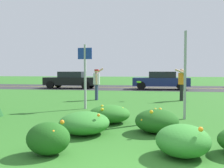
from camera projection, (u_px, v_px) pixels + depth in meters
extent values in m
plane|color=#2D6B23|center=(159.00, 101.00, 13.28)|extent=(120.00, 120.00, 0.00)
cube|color=#2D2D30|center=(160.00, 88.00, 23.41)|extent=(120.00, 7.95, 0.01)
cube|color=yellow|center=(160.00, 88.00, 23.41)|extent=(120.00, 0.16, 0.00)
ellipsoid|color=#1E5619|center=(48.00, 138.00, 4.66)|extent=(0.78, 0.69, 0.58)
sphere|color=orange|center=(60.00, 131.00, 4.93)|extent=(0.07, 0.07, 0.07)
sphere|color=orange|center=(36.00, 133.00, 4.69)|extent=(0.08, 0.08, 0.08)
sphere|color=orange|center=(53.00, 132.00, 4.43)|extent=(0.06, 0.06, 0.06)
sphere|color=orange|center=(35.00, 133.00, 4.61)|extent=(0.08, 0.08, 0.08)
sphere|color=orange|center=(62.00, 122.00, 4.93)|extent=(0.08, 0.08, 0.08)
sphere|color=orange|center=(53.00, 128.00, 4.79)|extent=(0.06, 0.06, 0.06)
ellipsoid|color=#337F2D|center=(84.00, 123.00, 6.21)|extent=(1.18, 1.28, 0.52)
sphere|color=orange|center=(105.00, 119.00, 6.28)|extent=(0.07, 0.07, 0.07)
sphere|color=orange|center=(99.00, 115.00, 5.82)|extent=(0.07, 0.07, 0.07)
sphere|color=orange|center=(99.00, 116.00, 6.33)|extent=(0.07, 0.07, 0.07)
sphere|color=orange|center=(82.00, 117.00, 6.45)|extent=(0.09, 0.09, 0.09)
ellipsoid|color=#1E5619|center=(157.00, 121.00, 6.35)|extent=(1.04, 1.06, 0.56)
sphere|color=gold|center=(159.00, 116.00, 6.55)|extent=(0.08, 0.08, 0.08)
sphere|color=gold|center=(151.00, 112.00, 5.98)|extent=(0.08, 0.08, 0.08)
sphere|color=gold|center=(155.00, 110.00, 6.63)|extent=(0.07, 0.07, 0.07)
sphere|color=gold|center=(160.00, 110.00, 6.45)|extent=(0.09, 0.09, 0.09)
sphere|color=gold|center=(158.00, 111.00, 6.66)|extent=(0.08, 0.08, 0.08)
sphere|color=gold|center=(142.00, 120.00, 6.05)|extent=(0.06, 0.06, 0.06)
sphere|color=gold|center=(137.00, 118.00, 6.47)|extent=(0.06, 0.06, 0.06)
ellipsoid|color=#2D7526|center=(110.00, 114.00, 7.53)|extent=(1.17, 1.13, 0.51)
sphere|color=yellow|center=(102.00, 106.00, 7.43)|extent=(0.08, 0.08, 0.08)
sphere|color=yellow|center=(121.00, 110.00, 7.31)|extent=(0.08, 0.08, 0.08)
sphere|color=yellow|center=(102.00, 109.00, 7.13)|extent=(0.09, 0.09, 0.09)
sphere|color=yellow|center=(123.00, 108.00, 7.44)|extent=(0.06, 0.06, 0.06)
sphere|color=yellow|center=(119.00, 111.00, 7.18)|extent=(0.06, 0.06, 0.06)
sphere|color=yellow|center=(107.00, 112.00, 7.71)|extent=(0.05, 0.05, 0.05)
sphere|color=yellow|center=(103.00, 109.00, 7.51)|extent=(0.05, 0.05, 0.05)
ellipsoid|color=#337F2D|center=(183.00, 140.00, 4.58)|extent=(0.94, 1.03, 0.55)
sphere|color=orange|center=(172.00, 131.00, 4.48)|extent=(0.09, 0.09, 0.09)
sphere|color=orange|center=(201.00, 129.00, 4.19)|extent=(0.08, 0.08, 0.08)
sphere|color=orange|center=(206.00, 135.00, 4.68)|extent=(0.08, 0.08, 0.08)
sphere|color=orange|center=(185.00, 142.00, 4.14)|extent=(0.06, 0.06, 0.06)
cube|color=#93969B|center=(85.00, 77.00, 10.36)|extent=(0.07, 0.10, 2.52)
cube|color=navy|center=(85.00, 53.00, 10.28)|extent=(0.56, 0.03, 0.44)
cube|color=#93969B|center=(185.00, 75.00, 8.10)|extent=(0.07, 0.10, 2.71)
cylinder|color=#B2B2B7|center=(96.00, 79.00, 13.56)|extent=(0.34, 0.34, 0.57)
sphere|color=tan|center=(96.00, 71.00, 13.54)|extent=(0.21, 0.21, 0.21)
cylinder|color=navy|center=(97.00, 92.00, 13.68)|extent=(0.14, 0.14, 0.80)
cylinder|color=navy|center=(96.00, 92.00, 13.51)|extent=(0.14, 0.14, 0.80)
cylinder|color=tan|center=(99.00, 71.00, 13.73)|extent=(0.50, 0.14, 0.36)
cylinder|color=tan|center=(96.00, 79.00, 13.36)|extent=(0.12, 0.10, 0.54)
cylinder|color=red|center=(96.00, 70.00, 13.54)|extent=(0.22, 0.22, 0.07)
cylinder|color=red|center=(98.00, 71.00, 13.53)|extent=(0.15, 0.15, 0.02)
cylinder|color=orange|center=(182.00, 79.00, 13.22)|extent=(0.34, 0.34, 0.58)
sphere|color=tan|center=(182.00, 71.00, 13.21)|extent=(0.21, 0.21, 0.21)
cylinder|color=black|center=(182.00, 93.00, 13.17)|extent=(0.14, 0.14, 0.82)
cylinder|color=black|center=(181.00, 92.00, 13.34)|extent=(0.14, 0.14, 0.82)
cylinder|color=tan|center=(180.00, 72.00, 13.02)|extent=(0.55, 0.15, 0.29)
cylinder|color=tan|center=(181.00, 79.00, 13.42)|extent=(0.12, 0.10, 0.55)
cylinder|color=#8CD133|center=(139.00, 82.00, 13.28)|extent=(0.25, 0.24, 0.11)
torus|color=#8CD133|center=(139.00, 82.00, 13.28)|extent=(0.25, 0.24, 0.11)
cube|color=navy|center=(161.00, 82.00, 21.60)|extent=(4.50, 1.82, 0.66)
cube|color=black|center=(162.00, 75.00, 21.56)|extent=(2.10, 1.64, 0.52)
cylinder|color=black|center=(141.00, 86.00, 21.02)|extent=(0.66, 0.22, 0.66)
cylinder|color=black|center=(143.00, 85.00, 22.77)|extent=(0.66, 0.22, 0.66)
cylinder|color=black|center=(181.00, 86.00, 20.46)|extent=(0.66, 0.22, 0.66)
cylinder|color=black|center=(180.00, 85.00, 22.21)|extent=(0.66, 0.22, 0.66)
cube|color=black|center=(71.00, 81.00, 23.00)|extent=(4.50, 1.82, 0.66)
cube|color=black|center=(72.00, 75.00, 22.95)|extent=(2.10, 1.64, 0.52)
cylinder|color=black|center=(50.00, 85.00, 22.42)|extent=(0.66, 0.22, 0.66)
cylinder|color=black|center=(58.00, 84.00, 24.17)|extent=(0.66, 0.22, 0.66)
cylinder|color=black|center=(85.00, 85.00, 21.86)|extent=(0.66, 0.22, 0.66)
cylinder|color=black|center=(91.00, 84.00, 23.61)|extent=(0.66, 0.22, 0.66)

